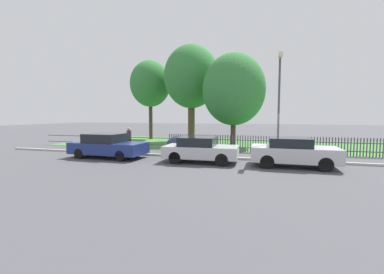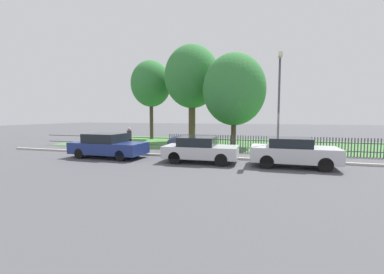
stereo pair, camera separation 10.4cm
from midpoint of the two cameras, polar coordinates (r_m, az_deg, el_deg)
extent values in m
plane|color=#4C4C51|center=(14.07, 15.64, -5.21)|extent=(120.00, 120.00, 0.00)
cube|color=#B2ADA3|center=(14.16, 15.65, -4.90)|extent=(34.00, 0.20, 0.12)
cube|color=#477F3D|center=(21.81, 15.74, -1.68)|extent=(34.00, 9.80, 0.01)
cube|color=#4C4C51|center=(16.93, 15.71, -2.46)|extent=(34.00, 0.03, 0.05)
cube|color=#4C4C51|center=(16.88, 15.75, -0.81)|extent=(34.00, 0.03, 0.05)
cube|color=#4C4C51|center=(18.07, -5.16, -1.07)|extent=(0.06, 0.03, 1.12)
cube|color=#4C4C51|center=(18.01, -4.68, -1.08)|extent=(0.06, 0.03, 1.12)
cube|color=#4C4C51|center=(17.96, -4.19, -1.10)|extent=(0.06, 0.03, 1.12)
cube|color=#4C4C51|center=(17.90, -3.70, -1.11)|extent=(0.06, 0.03, 1.12)
cube|color=#4C4C51|center=(17.85, -3.21, -1.13)|extent=(0.06, 0.03, 1.12)
cube|color=#4C4C51|center=(17.80, -2.71, -1.14)|extent=(0.06, 0.03, 1.12)
cube|color=#4C4C51|center=(17.75, -2.21, -1.16)|extent=(0.06, 0.03, 1.12)
cube|color=#4C4C51|center=(17.70, -1.71, -1.18)|extent=(0.06, 0.03, 1.12)
cube|color=#4C4C51|center=(17.65, -1.20, -1.19)|extent=(0.06, 0.03, 1.12)
cube|color=#4C4C51|center=(17.60, -0.70, -1.21)|extent=(0.06, 0.03, 1.12)
cube|color=#4C4C51|center=(17.56, -0.18, -1.22)|extent=(0.06, 0.03, 1.12)
cube|color=#4C4C51|center=(17.51, 0.33, -1.24)|extent=(0.06, 0.03, 1.12)
cube|color=#4C4C51|center=(17.47, 0.84, -1.25)|extent=(0.06, 0.03, 1.12)
cube|color=#4C4C51|center=(17.43, 1.36, -1.27)|extent=(0.06, 0.03, 1.12)
cube|color=#4C4C51|center=(17.39, 1.88, -1.28)|extent=(0.06, 0.03, 1.12)
cube|color=#4C4C51|center=(17.35, 2.41, -1.30)|extent=(0.06, 0.03, 1.12)
cube|color=#4C4C51|center=(17.31, 2.93, -1.31)|extent=(0.06, 0.03, 1.12)
cube|color=#4C4C51|center=(17.28, 3.46, -1.33)|extent=(0.06, 0.03, 1.12)
cube|color=#4C4C51|center=(17.24, 3.99, -1.34)|extent=(0.06, 0.03, 1.12)
cube|color=#4C4C51|center=(17.21, 4.52, -1.36)|extent=(0.06, 0.03, 1.12)
cube|color=#4C4C51|center=(17.18, 5.06, -1.37)|extent=(0.06, 0.03, 1.12)
cube|color=#4C4C51|center=(17.15, 5.59, -1.39)|extent=(0.06, 0.03, 1.12)
cube|color=#4C4C51|center=(17.12, 6.13, -1.40)|extent=(0.06, 0.03, 1.12)
cube|color=#4C4C51|center=(17.09, 6.67, -1.42)|extent=(0.06, 0.03, 1.12)
cube|color=#4C4C51|center=(17.07, 7.21, -1.43)|extent=(0.06, 0.03, 1.12)
cube|color=#4C4C51|center=(17.04, 7.75, -1.45)|extent=(0.06, 0.03, 1.12)
cube|color=#4C4C51|center=(17.02, 8.30, -1.46)|extent=(0.06, 0.03, 1.12)
cube|color=#4C4C51|center=(17.00, 8.84, -1.48)|extent=(0.06, 0.03, 1.12)
cube|color=#4C4C51|center=(16.98, 9.39, -1.49)|extent=(0.06, 0.03, 1.12)
cube|color=#4C4C51|center=(16.97, 9.94, -1.51)|extent=(0.06, 0.03, 1.12)
cube|color=#4C4C51|center=(16.95, 10.48, -1.52)|extent=(0.06, 0.03, 1.12)
cube|color=#4C4C51|center=(16.94, 11.03, -1.53)|extent=(0.06, 0.03, 1.12)
cube|color=#4C4C51|center=(16.92, 11.58, -1.55)|extent=(0.06, 0.03, 1.12)
cube|color=#4C4C51|center=(16.91, 12.14, -1.56)|extent=(0.06, 0.03, 1.12)
cube|color=#4C4C51|center=(16.90, 12.69, -1.57)|extent=(0.06, 0.03, 1.12)
cube|color=#4C4C51|center=(16.89, 13.24, -1.59)|extent=(0.06, 0.03, 1.12)
cube|color=#4C4C51|center=(16.89, 13.79, -1.60)|extent=(0.06, 0.03, 1.12)
cube|color=#4C4C51|center=(16.88, 14.35, -1.61)|extent=(0.06, 0.03, 1.12)
cube|color=#4C4C51|center=(16.88, 14.90, -1.63)|extent=(0.06, 0.03, 1.12)
cube|color=#4C4C51|center=(16.88, 15.46, -1.64)|extent=(0.06, 0.03, 1.12)
cube|color=#4C4C51|center=(16.88, 16.01, -1.65)|extent=(0.06, 0.03, 1.12)
cube|color=#4C4C51|center=(16.88, 16.56, -1.67)|extent=(0.06, 0.03, 1.12)
cube|color=#4C4C51|center=(16.88, 17.12, -1.68)|extent=(0.06, 0.03, 1.12)
cube|color=#4C4C51|center=(16.89, 17.67, -1.69)|extent=(0.06, 0.03, 1.12)
cube|color=#4C4C51|center=(16.89, 18.23, -1.70)|extent=(0.06, 0.03, 1.12)
cube|color=#4C4C51|center=(16.90, 18.78, -1.72)|extent=(0.06, 0.03, 1.12)
cube|color=#4C4C51|center=(16.91, 19.33, -1.73)|extent=(0.06, 0.03, 1.12)
cube|color=#4C4C51|center=(16.92, 19.88, -1.74)|extent=(0.06, 0.03, 1.12)
cube|color=#4C4C51|center=(16.93, 20.43, -1.75)|extent=(0.06, 0.03, 1.12)
cube|color=#4C4C51|center=(16.95, 20.98, -1.76)|extent=(0.06, 0.03, 1.12)
cube|color=#4C4C51|center=(16.96, 21.53, -1.77)|extent=(0.06, 0.03, 1.12)
cube|color=#4C4C51|center=(16.98, 22.08, -1.78)|extent=(0.06, 0.03, 1.12)
cube|color=#4C4C51|center=(17.00, 22.63, -1.79)|extent=(0.06, 0.03, 1.12)
cube|color=#4C4C51|center=(17.02, 23.17, -1.80)|extent=(0.06, 0.03, 1.12)
cube|color=#4C4C51|center=(17.04, 23.72, -1.82)|extent=(0.06, 0.03, 1.12)
cube|color=#4C4C51|center=(17.06, 24.26, -1.83)|extent=(0.06, 0.03, 1.12)
cube|color=#4C4C51|center=(17.09, 24.80, -1.84)|extent=(0.06, 0.03, 1.12)
cube|color=#4C4C51|center=(17.11, 25.34, -1.84)|extent=(0.06, 0.03, 1.12)
cube|color=#4C4C51|center=(17.14, 25.88, -1.85)|extent=(0.06, 0.03, 1.12)
cube|color=#4C4C51|center=(17.17, 26.42, -1.86)|extent=(0.06, 0.03, 1.12)
cube|color=#4C4C51|center=(17.20, 26.95, -1.87)|extent=(0.06, 0.03, 1.12)
cube|color=#4C4C51|center=(17.24, 27.48, -1.88)|extent=(0.06, 0.03, 1.12)
cube|color=#4C4C51|center=(17.27, 28.01, -1.89)|extent=(0.06, 0.03, 1.12)
cube|color=#4C4C51|center=(17.30, 28.54, -1.90)|extent=(0.06, 0.03, 1.12)
cube|color=#4C4C51|center=(17.34, 29.07, -1.91)|extent=(0.06, 0.03, 1.12)
cube|color=#4C4C51|center=(17.38, 29.59, -1.92)|extent=(0.06, 0.03, 1.12)
cube|color=#4C4C51|center=(17.42, 30.11, -1.92)|extent=(0.06, 0.03, 1.12)
cube|color=#4C4C51|center=(17.46, 30.63, -1.93)|extent=(0.06, 0.03, 1.12)
cube|color=#4C4C51|center=(17.50, 31.15, -1.94)|extent=(0.06, 0.03, 1.12)
cube|color=#4C4C51|center=(17.55, 31.67, -1.95)|extent=(0.06, 0.03, 1.12)
cube|color=#4C4C51|center=(17.59, 32.18, -1.95)|extent=(0.06, 0.03, 1.12)
cube|color=#4C4C51|center=(17.64, 32.69, -1.96)|extent=(0.06, 0.03, 1.12)
cube|color=#4C4C51|center=(17.69, 33.19, -1.97)|extent=(0.06, 0.03, 1.12)
cube|color=#4C4C51|center=(17.74, 33.70, -1.97)|extent=(0.06, 0.03, 1.12)
cube|color=#4C4C51|center=(17.79, 34.20, -1.98)|extent=(0.06, 0.03, 1.12)
cube|color=#4C4C51|center=(17.84, 34.69, -1.99)|extent=(0.06, 0.03, 1.12)
cube|color=#4C4C51|center=(17.89, 35.19, -1.99)|extent=(0.06, 0.03, 1.12)
cube|color=#4C4C51|center=(17.95, 35.68, -2.00)|extent=(0.06, 0.03, 1.12)
cube|color=#4C4C51|center=(18.00, 36.17, -2.01)|extent=(0.06, 0.03, 1.12)
cube|color=#4C4C51|center=(18.06, 36.65, -2.01)|extent=(0.06, 0.03, 1.12)
cube|color=navy|center=(15.39, -18.22, -2.30)|extent=(4.29, 1.99, 0.64)
cube|color=black|center=(15.45, -18.91, -0.18)|extent=(2.08, 1.74, 0.50)
cylinder|color=black|center=(15.43, -12.36, -3.18)|extent=(0.58, 0.16, 0.58)
cylinder|color=black|center=(13.98, -15.89, -4.08)|extent=(0.58, 0.16, 0.58)
cylinder|color=black|center=(16.89, -20.10, -2.68)|extent=(0.58, 0.16, 0.58)
cylinder|color=black|center=(15.57, -23.98, -3.42)|extent=(0.58, 0.16, 0.58)
cube|color=#BCBCC1|center=(13.19, 1.83, -3.23)|extent=(3.79, 1.90, 0.59)
cube|color=black|center=(13.16, 1.04, -0.96)|extent=(1.84, 1.66, 0.45)
cylinder|color=black|center=(13.84, 7.26, -3.94)|extent=(0.62, 0.16, 0.62)
cylinder|color=black|center=(12.23, 6.34, -5.09)|extent=(0.62, 0.16, 0.62)
cylinder|color=black|center=(14.29, -2.03, -3.62)|extent=(0.62, 0.16, 0.62)
cylinder|color=black|center=(12.74, -4.08, -4.67)|extent=(0.62, 0.16, 0.62)
cube|color=#BCBCC1|center=(12.96, 21.48, -3.51)|extent=(3.88, 1.86, 0.68)
cube|color=black|center=(12.87, 20.70, -1.07)|extent=(1.86, 1.67, 0.43)
cylinder|color=black|center=(13.99, 26.03, -4.28)|extent=(0.63, 0.14, 0.63)
cylinder|color=black|center=(12.34, 27.37, -5.49)|extent=(0.63, 0.14, 0.63)
cylinder|color=black|center=(13.78, 16.14, -4.11)|extent=(0.63, 0.14, 0.63)
cylinder|color=black|center=(12.10, 16.12, -5.33)|extent=(0.63, 0.14, 0.63)
cylinder|color=black|center=(15.39, -0.31, -3.07)|extent=(0.59, 0.10, 0.59)
cylinder|color=black|center=(15.81, -5.02, -2.88)|extent=(0.59, 0.10, 0.59)
ellipsoid|color=#2D3851|center=(15.54, -2.70, -1.48)|extent=(1.78, 0.72, 0.97)
ellipsoid|color=#2D3851|center=(15.39, -1.22, -0.56)|extent=(0.42, 0.89, 0.45)
cylinder|color=#473828|center=(26.50, -9.27, 4.23)|extent=(0.36, 0.36, 4.32)
ellipsoid|color=#337A38|center=(26.69, -9.38, 11.61)|extent=(4.02, 4.02, 4.62)
cylinder|color=brown|center=(23.38, -0.27, 4.23)|extent=(0.61, 0.61, 4.33)
ellipsoid|color=#337A38|center=(23.63, -0.27, 13.27)|extent=(4.91, 4.91, 5.64)
cylinder|color=#473828|center=(19.98, 8.98, 1.98)|extent=(0.39, 0.39, 2.87)
ellipsoid|color=#337A38|center=(20.05, 9.10, 10.39)|extent=(4.75, 4.75, 5.46)
cylinder|color=black|center=(18.22, -13.72, -1.69)|extent=(0.14, 0.14, 0.77)
cylinder|color=black|center=(18.06, -14.19, -1.75)|extent=(0.14, 0.14, 0.77)
cylinder|color=#333338|center=(18.08, -14.00, 0.45)|extent=(0.38, 0.38, 0.61)
sphere|color=tan|center=(18.05, -14.02, 1.74)|extent=(0.21, 0.21, 0.21)
cylinder|color=#47474C|center=(14.37, 18.50, 5.67)|extent=(0.11, 0.11, 5.37)
cube|color=beige|center=(14.35, 18.87, 16.87)|extent=(0.20, 0.76, 0.18)
camera|label=1|loc=(0.05, -90.19, -0.02)|focal=24.00mm
camera|label=2|loc=(0.05, 89.81, 0.02)|focal=24.00mm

